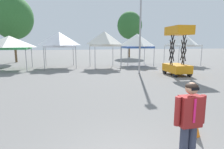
% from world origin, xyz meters
% --- Properties ---
extents(canopy_tent_right_of_center, '(3.36, 3.36, 3.18)m').
position_xyz_m(canopy_tent_right_of_center, '(-6.01, 16.67, 2.55)').
color(canopy_tent_right_of_center, '#9E9EA3').
rests_on(canopy_tent_right_of_center, ground).
extents(canopy_tent_behind_left, '(3.20, 3.20, 3.62)m').
position_xyz_m(canopy_tent_behind_left, '(-1.58, 17.52, 2.85)').
color(canopy_tent_behind_left, '#9E9EA3').
rests_on(canopy_tent_behind_left, ground).
extents(canopy_tent_left_of_center, '(2.85, 2.85, 3.69)m').
position_xyz_m(canopy_tent_left_of_center, '(2.90, 16.24, 2.93)').
color(canopy_tent_left_of_center, '#9E9EA3').
rests_on(canopy_tent_left_of_center, ground).
extents(canopy_tent_far_right, '(3.28, 3.28, 3.55)m').
position_xyz_m(canopy_tent_far_right, '(6.88, 17.26, 2.75)').
color(canopy_tent_far_right, '#9E9EA3').
rests_on(canopy_tent_far_right, ground).
extents(canopy_tent_center, '(3.10, 3.10, 3.67)m').
position_xyz_m(canopy_tent_center, '(12.13, 16.31, 2.89)').
color(canopy_tent_center, '#9E9EA3').
rests_on(canopy_tent_center, ground).
extents(scissor_lift, '(1.59, 2.41, 3.77)m').
position_xyz_m(scissor_lift, '(7.37, 10.18, 1.16)').
color(scissor_lift, black).
rests_on(scissor_lift, ground).
extents(person_foreground, '(0.65, 0.27, 1.78)m').
position_xyz_m(person_foreground, '(0.96, 0.21, 1.03)').
color(person_foreground, '#33384C').
rests_on(person_foreground, ground).
extents(light_pole_near_lift, '(0.36, 0.36, 7.34)m').
position_xyz_m(light_pole_near_lift, '(4.86, 11.75, 4.22)').
color(light_pole_near_lift, '#9E9EA3').
rests_on(light_pole_near_lift, ground).
extents(tree_behind_tents_right, '(5.02, 5.02, 8.47)m').
position_xyz_m(tree_behind_tents_right, '(-7.24, 24.42, 5.71)').
color(tree_behind_tents_right, brown).
rests_on(tree_behind_tents_right, ground).
extents(tree_behind_tents_center, '(4.34, 4.34, 7.99)m').
position_xyz_m(tree_behind_tents_center, '(10.44, 29.48, 5.59)').
color(tree_behind_tents_center, brown).
rests_on(tree_behind_tents_center, ground).
extents(traffic_cone_lot_center, '(0.32, 0.32, 0.64)m').
position_xyz_m(traffic_cone_lot_center, '(2.05, 1.37, 0.32)').
color(traffic_cone_lot_center, orange).
rests_on(traffic_cone_lot_center, ground).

